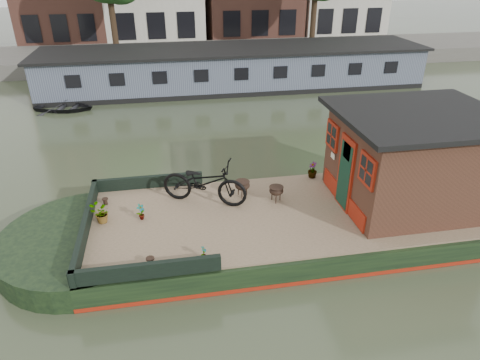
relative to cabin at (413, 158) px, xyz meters
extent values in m
plane|color=#2A3220|center=(-2.19, 0.00, -1.88)|extent=(120.00, 120.00, 0.00)
cube|color=black|center=(-2.19, 0.00, -1.58)|extent=(12.00, 4.00, 0.60)
cylinder|color=black|center=(-8.19, 0.00, -1.58)|extent=(4.00, 4.00, 0.60)
cube|color=maroon|center=(-2.19, 0.00, -1.82)|extent=(12.02, 4.02, 0.10)
cube|color=#856852|center=(-2.19, 0.00, -1.25)|extent=(11.80, 3.80, 0.05)
cube|color=black|center=(-8.11, 0.00, -1.05)|extent=(0.12, 4.00, 0.35)
cube|color=black|center=(-6.69, 1.92, -1.05)|extent=(3.00, 0.12, 0.35)
cube|color=black|center=(-6.69, -1.92, -1.05)|extent=(3.00, 0.12, 0.35)
cube|color=black|center=(0.01, 0.00, -0.08)|extent=(3.50, 3.00, 2.30)
cube|color=black|center=(0.01, 0.00, 1.13)|extent=(4.00, 3.50, 0.12)
cube|color=maroon|center=(-1.77, 0.00, -0.28)|extent=(0.06, 0.80, 1.90)
cube|color=black|center=(-1.79, 0.00, -0.33)|extent=(0.04, 0.64, 1.70)
cube|color=maroon|center=(-1.77, -1.05, 0.32)|extent=(0.06, 0.72, 0.72)
cube|color=maroon|center=(-1.77, 1.05, 0.32)|extent=(0.06, 0.72, 0.72)
imported|color=black|center=(-5.22, 0.83, -0.63)|extent=(2.38, 1.65, 1.19)
imported|color=maroon|center=(-6.84, 0.28, -1.01)|extent=(0.26, 0.27, 0.43)
imported|color=#A0602E|center=(-7.79, 0.31, -0.97)|extent=(0.60, 0.59, 0.51)
imported|color=brown|center=(-1.99, 1.70, -0.99)|extent=(0.30, 0.30, 0.48)
imported|color=brown|center=(-5.50, -1.53, -1.06)|extent=(0.15, 0.19, 0.33)
cylinder|color=black|center=(-7.79, 1.18, -1.14)|extent=(0.16, 0.16, 0.18)
cylinder|color=black|center=(-6.62, -1.56, -1.13)|extent=(0.18, 0.18, 0.20)
imported|color=black|center=(-10.67, 11.50, -1.60)|extent=(3.05, 2.48, 0.56)
cube|color=#515C6C|center=(-2.19, 14.00, -0.88)|extent=(20.00, 4.00, 2.00)
cube|color=black|center=(-2.19, 14.00, 0.17)|extent=(20.40, 4.40, 0.12)
cube|color=black|center=(-2.19, 14.00, -1.76)|extent=(20.00, 4.05, 0.24)
cube|color=#47443F|center=(-2.19, 20.50, -1.43)|extent=(60.00, 6.00, 0.90)
cylinder|color=#332316|center=(-8.69, 19.00, 1.02)|extent=(0.36, 0.36, 4.00)
cylinder|color=#332316|center=(3.81, 19.00, 1.02)|extent=(0.36, 0.36, 4.00)
camera|label=1|loc=(-6.05, -8.86, 4.53)|focal=32.00mm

